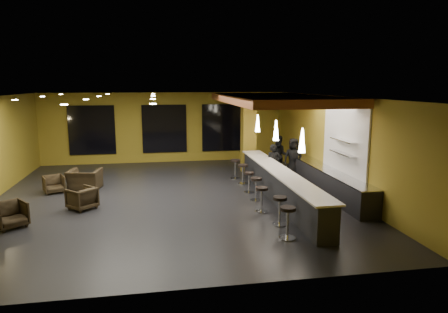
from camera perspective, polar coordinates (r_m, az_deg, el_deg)
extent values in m
cube|color=black|center=(14.27, -7.63, -5.95)|extent=(12.00, 13.00, 0.10)
cube|color=black|center=(13.70, -8.00, 8.65)|extent=(12.00, 13.00, 0.10)
cube|color=olive|center=(20.36, -8.51, 4.12)|extent=(12.00, 0.10, 3.50)
cube|color=olive|center=(7.48, -5.89, -6.75)|extent=(12.00, 0.10, 3.50)
cube|color=olive|center=(15.32, 15.44, 1.79)|extent=(0.10, 13.00, 3.50)
cube|color=#A95931|center=(15.36, 7.12, 8.15)|extent=(3.60, 8.00, 0.28)
cube|color=black|center=(20.48, -18.35, 3.59)|extent=(2.20, 0.06, 2.40)
cube|color=black|center=(20.26, -8.50, 3.94)|extent=(2.20, 0.06, 2.40)
cube|color=black|center=(20.55, -0.09, 4.15)|extent=(2.20, 0.06, 2.40)
cube|color=white|center=(14.36, 16.85, 2.17)|extent=(0.06, 3.20, 2.40)
cube|color=black|center=(13.78, 7.87, -4.18)|extent=(0.60, 8.00, 1.00)
cube|color=silver|center=(13.66, 7.93, -2.04)|extent=(0.78, 8.10, 0.05)
cube|color=black|center=(14.96, 14.62, -3.53)|extent=(0.70, 6.00, 0.86)
cube|color=silver|center=(14.86, 14.70, -1.83)|extent=(0.72, 6.00, 0.03)
cube|color=silver|center=(14.18, 16.62, 0.44)|extent=(0.30, 1.50, 0.03)
cube|color=silver|center=(14.11, 16.71, 2.24)|extent=(0.30, 1.50, 0.03)
cube|color=olive|center=(17.91, 3.51, 3.35)|extent=(0.60, 0.60, 3.50)
cone|color=white|center=(11.56, 11.10, 2.27)|extent=(0.20, 0.20, 0.70)
cone|color=white|center=(13.91, 7.44, 3.73)|extent=(0.20, 0.20, 0.70)
cone|color=white|center=(16.30, 4.83, 4.76)|extent=(0.20, 0.20, 0.70)
imported|color=black|center=(16.04, 7.07, -1.04)|extent=(0.63, 0.47, 1.56)
imported|color=black|center=(17.29, 7.90, 0.09)|extent=(0.99, 0.86, 1.75)
imported|color=black|center=(17.08, 9.87, -0.21)|extent=(0.85, 0.58, 1.68)
imported|color=black|center=(12.65, -28.22, -7.34)|extent=(1.10, 1.10, 0.72)
imported|color=black|center=(13.51, -19.63, -5.64)|extent=(1.08, 1.08, 0.71)
imported|color=black|center=(15.87, -23.14, -3.65)|extent=(0.91, 0.92, 0.64)
imported|color=black|center=(15.97, -19.27, -3.12)|extent=(1.31, 1.19, 0.75)
cylinder|color=silver|center=(10.64, 9.01, -11.42)|extent=(0.43, 0.43, 0.03)
cylinder|color=silver|center=(10.50, 9.07, -9.49)|extent=(0.08, 0.08, 0.75)
cylinder|color=black|center=(10.37, 9.13, -7.37)|extent=(0.41, 0.41, 0.09)
cylinder|color=silver|center=(11.57, 7.91, -9.57)|extent=(0.42, 0.42, 0.03)
cylinder|color=silver|center=(11.45, 7.96, -7.82)|extent=(0.07, 0.07, 0.73)
cylinder|color=black|center=(11.33, 8.01, -5.92)|extent=(0.40, 0.40, 0.08)
cylinder|color=silver|center=(12.59, 5.36, -7.84)|extent=(0.40, 0.40, 0.03)
cylinder|color=silver|center=(12.48, 5.39, -6.27)|extent=(0.07, 0.07, 0.71)
cylinder|color=black|center=(12.38, 5.42, -4.57)|extent=(0.38, 0.38, 0.08)
cylinder|color=silver|center=(13.76, 4.59, -6.23)|extent=(0.41, 0.41, 0.03)
cylinder|color=silver|center=(13.66, 4.61, -4.78)|extent=(0.07, 0.07, 0.71)
cylinder|color=black|center=(13.57, 4.63, -3.21)|extent=(0.38, 0.38, 0.08)
cylinder|color=silver|center=(14.71, 3.61, -5.11)|extent=(0.39, 0.39, 0.03)
cylinder|color=silver|center=(14.62, 3.62, -3.82)|extent=(0.07, 0.07, 0.68)
cylinder|color=black|center=(14.54, 3.64, -2.42)|extent=(0.37, 0.37, 0.08)
cylinder|color=silver|center=(15.93, 2.70, -3.88)|extent=(0.40, 0.40, 0.03)
cylinder|color=silver|center=(15.85, 2.71, -2.63)|extent=(0.07, 0.07, 0.70)
cylinder|color=black|center=(15.76, 2.72, -1.28)|extent=(0.38, 0.38, 0.08)
cylinder|color=silver|center=(16.76, 1.63, -3.15)|extent=(0.42, 0.42, 0.03)
cylinder|color=silver|center=(16.68, 1.64, -1.92)|extent=(0.07, 0.07, 0.73)
cylinder|color=black|center=(16.60, 1.64, -0.59)|extent=(0.39, 0.39, 0.08)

